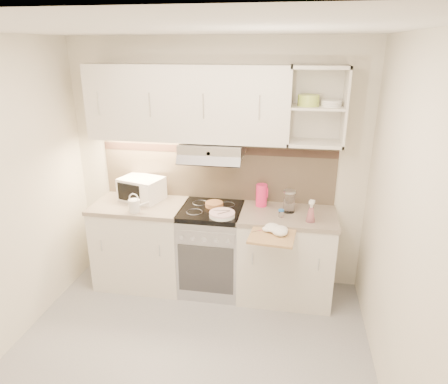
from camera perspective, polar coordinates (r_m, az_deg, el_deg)
The scene contains 17 objects.
ground at distance 3.52m, azimuth -5.59°, elevation -23.07°, with size 3.00×3.00×0.00m, color #9A9B9D.
room_shell at distance 3.02m, azimuth -4.76°, elevation 5.19°, with size 3.04×2.84×2.52m.
base_cabinet_left at distance 4.34m, azimuth -11.61°, elevation -7.40°, with size 0.90×0.60×0.86m, color silver.
worktop_left at distance 4.15m, azimuth -12.04°, elevation -1.87°, with size 0.92×0.62×0.04m, color gray.
base_cabinet_right at distance 4.07m, azimuth 8.77°, elevation -9.14°, with size 0.90×0.60×0.86m, color silver.
worktop_right at distance 3.87m, azimuth 9.12°, elevation -3.32°, with size 0.92×0.62×0.04m, color gray.
electric_range at distance 4.13m, azimuth -1.77°, elevation -8.12°, with size 0.60×0.60×0.90m.
microwave at distance 4.21m, azimuth -11.68°, elevation 0.45°, with size 0.48×0.41×0.23m.
watering_can at distance 3.93m, azimuth -12.60°, elevation -1.84°, with size 0.22×0.11×0.19m.
plate_stack at distance 3.74m, azimuth -0.28°, elevation -3.20°, with size 0.24×0.24×0.05m.
bread_loaf at distance 3.97m, azimuth -1.41°, elevation -1.78°, with size 0.18×0.18×0.04m, color olive.
pink_pitcher at distance 3.98m, azimuth 5.39°, elevation -0.45°, with size 0.12×0.11×0.22m.
glass_jar at distance 3.86m, azimuth 9.30°, elevation -1.31°, with size 0.11×0.11×0.22m.
spice_jar at distance 3.76m, azimuth 8.15°, elevation -3.02°, with size 0.05×0.05×0.08m.
spray_bottle at distance 3.69m, azimuth 12.31°, elevation -2.89°, with size 0.09×0.09×0.23m.
cutting_board at distance 3.46m, azimuth 6.87°, elevation -6.35°, with size 0.38×0.34×0.02m, color tan.
dish_towel at distance 3.47m, azimuth 7.09°, elevation -5.39°, with size 0.25×0.22×0.07m, color white, non-canonical shape.
Camera 1 is at (0.75, -2.46, 2.40)m, focal length 32.00 mm.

